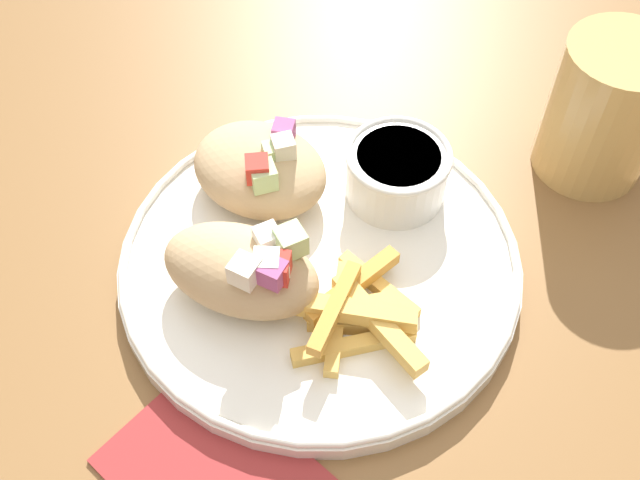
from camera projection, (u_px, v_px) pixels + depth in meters
table at (356, 339)px, 0.57m from camera, size 1.44×1.44×0.76m
plate at (320, 261)px, 0.52m from camera, size 0.28×0.28×0.02m
pita_sandwich_near at (243, 269)px, 0.48m from camera, size 0.11×0.08×0.06m
pita_sandwich_far at (260, 169)px, 0.53m from camera, size 0.11×0.09×0.06m
fries_pile at (358, 314)px, 0.48m from camera, size 0.09×0.10×0.03m
sauce_ramekin at (397, 171)px, 0.53m from camera, size 0.08×0.08×0.04m
water_glass at (603, 116)px, 0.55m from camera, size 0.08×0.08×0.11m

